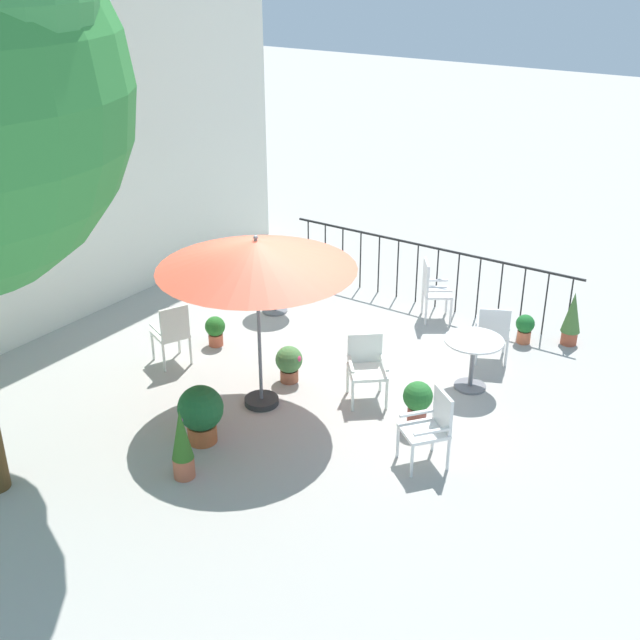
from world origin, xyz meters
TOP-DOWN VIEW (x-y plane):
  - ground_plane at (0.00, 0.00)m, footprint 60.00×60.00m
  - villa_facade at (0.00, 4.39)m, footprint 8.70×0.30m
  - terrace_railing at (3.01, -0.00)m, footprint 0.03×5.01m
  - patio_umbrella_0 at (-0.95, 0.31)m, footprint 2.41×2.41m
  - cafe_table_0 at (1.40, 1.87)m, footprint 0.73×0.73m
  - cafe_table_1 at (0.93, -1.74)m, footprint 0.78×0.78m
  - patio_chair_0 at (-0.06, -0.71)m, footprint 0.68×0.68m
  - patio_chair_1 at (1.76, -1.66)m, footprint 0.60×0.60m
  - patio_chair_2 at (2.55, -0.33)m, footprint 0.62×0.61m
  - patio_chair_3 at (-0.80, 1.97)m, footprint 0.57×0.58m
  - patio_chair_4 at (-0.88, -2.05)m, footprint 0.64×0.64m
  - potted_plant_0 at (-0.31, -1.58)m, footprint 0.38×0.36m
  - potted_plant_1 at (2.59, -1.84)m, footprint 0.27×0.27m
  - potted_plant_2 at (2.92, -2.41)m, footprint 0.28×0.28m
  - potted_plant_3 at (2.25, 2.58)m, footprint 0.39×0.39m
  - potted_plant_4 at (-2.01, 0.37)m, footprint 0.54×0.54m
  - potted_plant_5 at (-0.27, 0.36)m, footprint 0.37×0.37m
  - potted_plant_6 at (-0.02, 1.88)m, footprint 0.30×0.30m
  - potted_plant_7 at (-2.65, 0.07)m, footprint 0.24×0.24m

SIDE VIEW (x-z plane):
  - ground_plane at x=0.00m, z-range 0.00..0.00m
  - potted_plant_1 at x=2.59m, z-range 0.03..0.47m
  - potted_plant_6 at x=-0.02m, z-range 0.03..0.48m
  - potted_plant_5 at x=-0.27m, z-range 0.03..0.54m
  - potted_plant_3 at x=2.25m, z-range 0.02..0.55m
  - potted_plant_0 at x=-0.31m, z-range 0.06..0.67m
  - potted_plant_4 at x=-2.01m, z-range 0.04..0.77m
  - potted_plant_7 at x=-2.65m, z-range 0.00..0.86m
  - potted_plant_2 at x=2.92m, z-range 0.02..0.84m
  - patio_chair_0 at x=-0.06m, z-range 0.07..0.91m
  - cafe_table_1 at x=0.93m, z-range 0.14..0.86m
  - patio_chair_4 at x=-0.88m, z-range 0.06..0.95m
  - patio_chair_1 at x=1.76m, z-range 0.08..0.94m
  - patio_chair_3 at x=-0.80m, z-range 0.06..0.98m
  - cafe_table_0 at x=1.40m, z-range 0.15..0.90m
  - patio_chair_2 at x=2.55m, z-range 0.06..1.03m
  - terrace_railing at x=3.01m, z-range 0.17..1.19m
  - patio_umbrella_0 at x=-0.95m, z-range 0.89..3.17m
  - villa_facade at x=0.00m, z-range 0.00..5.49m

